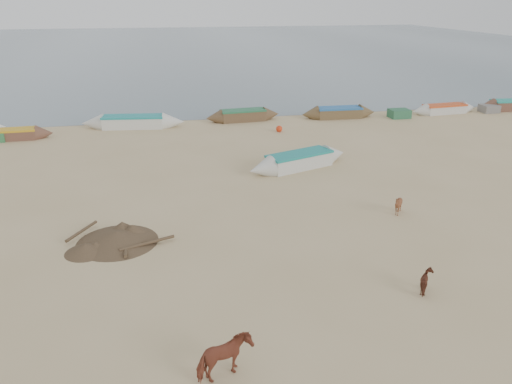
% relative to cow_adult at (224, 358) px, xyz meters
% --- Properties ---
extents(ground, '(140.00, 140.00, 0.00)m').
position_rel_cow_adult_xyz_m(ground, '(2.77, 5.62, -0.59)').
color(ground, tan).
rests_on(ground, ground).
extents(sea, '(160.00, 160.00, 0.00)m').
position_rel_cow_adult_xyz_m(sea, '(2.77, 87.62, -0.58)').
color(sea, slate).
rests_on(sea, ground).
extents(cow_adult, '(1.53, 1.13, 1.18)m').
position_rel_cow_adult_xyz_m(cow_adult, '(0.00, 0.00, 0.00)').
color(cow_adult, brown).
rests_on(cow_adult, ground).
extents(calf_front, '(0.91, 0.84, 0.87)m').
position_rel_cow_adult_xyz_m(calf_front, '(8.74, 8.29, -0.15)').
color(calf_front, brown).
rests_on(calf_front, ground).
extents(calf_right, '(0.70, 0.79, 0.73)m').
position_rel_cow_adult_xyz_m(calf_right, '(6.85, 2.47, -0.22)').
color(calf_right, '#5C2D1D').
rests_on(calf_right, ground).
extents(near_canoe, '(6.39, 3.40, 0.86)m').
position_rel_cow_adult_xyz_m(near_canoe, '(6.34, 15.17, -0.16)').
color(near_canoe, beige).
rests_on(near_canoe, ground).
extents(debris_pile, '(3.40, 3.40, 0.43)m').
position_rel_cow_adult_xyz_m(debris_pile, '(-2.98, 8.03, -0.37)').
color(debris_pile, brown).
rests_on(debris_pile, ground).
extents(waterline_canoes, '(55.56, 3.59, 0.89)m').
position_rel_cow_adult_xyz_m(waterline_canoes, '(2.21, 26.01, -0.17)').
color(waterline_canoes, brown).
rests_on(waterline_canoes, ground).
extents(beach_clutter, '(43.79, 4.73, 0.64)m').
position_rel_cow_adult_xyz_m(beach_clutter, '(7.29, 25.34, -0.29)').
color(beach_clutter, '#316E3E').
rests_on(beach_clutter, ground).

